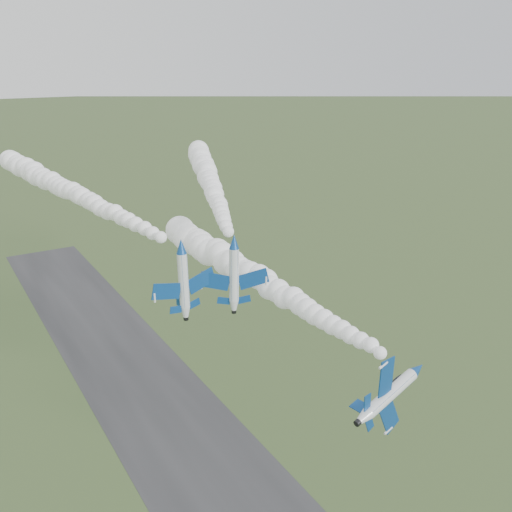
{
  "coord_description": "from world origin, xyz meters",
  "views": [
    {
      "loc": [
        -34.39,
        -50.5,
        68.2
      ],
      "look_at": [
        6.17,
        16.78,
        40.45
      ],
      "focal_mm": 40.0,
      "sensor_mm": 36.0,
      "label": 1
    }
  ],
  "objects": [
    {
      "name": "jet_lead",
      "position": [
        15.05,
        -7.69,
        31.24
      ],
      "size": [
        3.99,
        13.08,
        10.57
      ],
      "rotation": [
        0.0,
        1.35,
        0.17
      ],
      "color": "white"
    },
    {
      "name": "smoke_trail_jet_lead",
      "position": [
        10.86,
        22.96,
        33.46
      ],
      "size": [
        15.24,
        55.92,
        5.61
      ],
      "primitive_type": null,
      "rotation": [
        0.0,
        0.0,
        0.17
      ],
      "color": "white"
    },
    {
      "name": "jet_pair_right",
      "position": [
        3.85,
        19.13,
        42.4
      ],
      "size": [
        10.59,
        12.19,
        3.11
      ],
      "rotation": [
        0.0,
        0.01,
        -0.35
      ],
      "color": "white"
    },
    {
      "name": "smoke_trail_jet_pair_left",
      "position": [
        -10.32,
        57.08,
        44.24
      ],
      "size": [
        14.28,
        68.81,
        4.66
      ],
      "primitive_type": null,
      "rotation": [
        0.0,
        0.0,
        0.14
      ],
      "color": "white"
    },
    {
      "name": "runway",
      "position": [
        0.0,
        30.0,
        0.02
      ],
      "size": [
        24.0,
        260.0,
        0.04
      ],
      "primitive_type": "cube",
      "color": "#2B2B2D",
      "rests_on": "ground"
    },
    {
      "name": "jet_pair_left",
      "position": [
        -4.18,
        19.88,
        42.86
      ],
      "size": [
        10.66,
        12.63,
        3.12
      ],
      "rotation": [
        0.0,
        -0.02,
        0.14
      ],
      "color": "white"
    },
    {
      "name": "smoke_trail_jet_pair_right",
      "position": [
        17.73,
        54.91,
        43.57
      ],
      "size": [
        29.47,
        68.32,
        5.32
      ],
      "primitive_type": null,
      "rotation": [
        0.0,
        0.0,
        -0.35
      ],
      "color": "white"
    }
  ]
}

